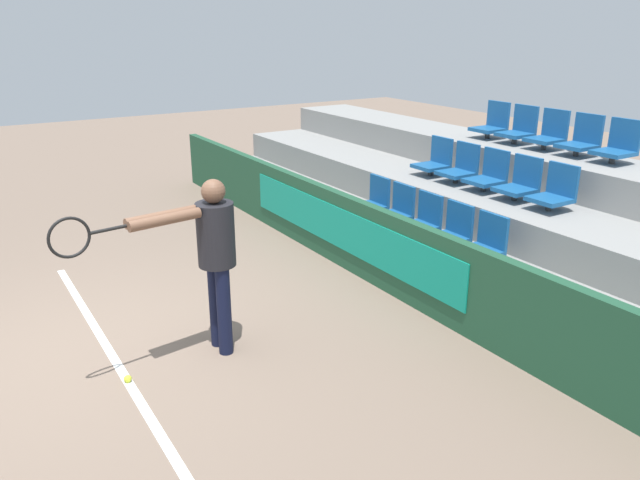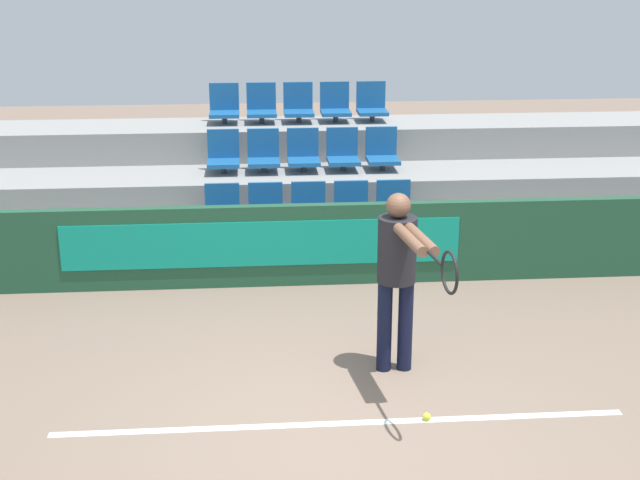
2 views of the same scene
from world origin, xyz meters
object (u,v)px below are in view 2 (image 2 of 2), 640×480
Objects in this scene: stadium_chair_8 at (343,153)px; stadium_chair_10 at (224,107)px; stadium_chair_6 at (264,155)px; stadium_chair_4 at (394,208)px; stadium_chair_11 at (262,107)px; stadium_chair_2 at (309,210)px; stadium_chair_14 at (372,105)px; stadium_chair_13 at (335,106)px; tennis_ball at (427,417)px; stadium_chair_3 at (352,209)px; stadium_chair_9 at (382,153)px; stadium_chair_0 at (222,212)px; stadium_chair_5 at (223,155)px; stadium_chair_7 at (303,154)px; tennis_player at (399,265)px; stadium_chair_12 at (298,106)px; stadium_chair_1 at (266,211)px.

stadium_chair_10 is (-1.51, 1.07, 0.42)m from stadium_chair_8.
stadium_chair_4 is at bearing -35.16° from stadium_chair_6.
stadium_chair_2 is at bearing -76.69° from stadium_chair_11.
stadium_chair_10 is 2.02m from stadium_chair_14.
stadium_chair_11 is at bearing 180.00° from stadium_chair_13.
stadium_chair_3 is at bearing 92.66° from tennis_ball.
stadium_chair_9 is 1.00× the size of stadium_chair_10.
stadium_chair_0 is 1.00× the size of stadium_chair_5.
stadium_chair_4 is 2.29m from stadium_chair_14.
stadium_chair_2 is 1.25m from stadium_chair_8.
stadium_chair_0 is 1.15m from stadium_chair_5.
stadium_chair_0 is 1.53m from stadium_chair_7.
stadium_chair_10 is 0.32× the size of tennis_player.
stadium_chair_13 is at bearing 90.00° from stadium_chair_8.
tennis_player is (0.57, -5.09, -0.47)m from stadium_chair_12.
stadium_chair_5 is at bearing 180.00° from stadium_chair_7.
tennis_player reaches higher than stadium_chair_7.
stadium_chair_5 is 1.53m from stadium_chair_12.
stadium_chair_0 is 1.00× the size of stadium_chair_7.
stadium_chair_11 reaches higher than stadium_chair_5.
stadium_chair_5 is at bearing 144.84° from stadium_chair_3.
stadium_chair_9 is (1.01, 0.00, 0.00)m from stadium_chair_7.
stadium_chair_1 is at bearing 180.00° from stadium_chair_3.
stadium_chair_8 is 1.53m from stadium_chair_11.
stadium_chair_8 is 1.25m from stadium_chair_14.
stadium_chair_2 is 2.35m from stadium_chair_13.
stadium_chair_0 is at bearing -115.32° from stadium_chair_6.
stadium_chair_4 is 1.00× the size of stadium_chair_7.
stadium_chair_0 and stadium_chair_3 have the same top height.
stadium_chair_1 is at bearing -90.00° from stadium_chair_6.
tennis_player reaches higher than stadium_chair_6.
stadium_chair_4 is (2.02, 0.00, 0.00)m from stadium_chair_0.
stadium_chair_0 is at bearing 180.00° from stadium_chair_3.
stadium_chair_4 is (0.50, 0.00, 0.00)m from stadium_chair_3.
stadium_chair_8 reaches higher than stadium_chair_2.
stadium_chair_11 is 0.50m from stadium_chair_12.
stadium_chair_3 is 2.75m from stadium_chair_10.
stadium_chair_9 is (1.01, 1.07, 0.42)m from stadium_chair_2.
stadium_chair_5 and stadium_chair_6 have the same top height.
stadium_chair_12 is (0.50, 2.13, 0.85)m from stadium_chair_1.
stadium_chair_1 is 1.00× the size of stadium_chair_6.
stadium_chair_10 is 1.00× the size of stadium_chair_14.
stadium_chair_4 is 3.06m from stadium_chair_10.
stadium_chair_8 reaches higher than stadium_chair_3.
stadium_chair_8 is at bearing 115.32° from stadium_chair_4.
stadium_chair_2 is 3.90m from tennis_ball.
stadium_chair_13 is (1.51, 1.07, 0.42)m from stadium_chair_5.
stadium_chair_4 is 2.75m from stadium_chair_11.
stadium_chair_9 reaches higher than stadium_chair_0.
stadium_chair_3 is 0.32× the size of tennis_player.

